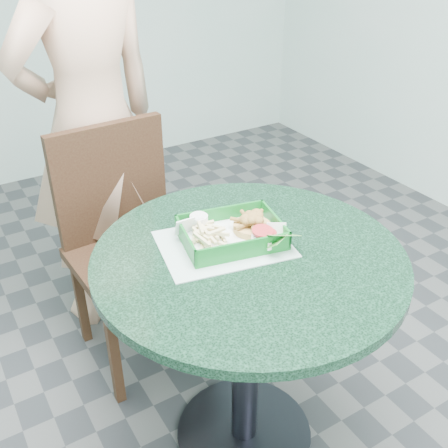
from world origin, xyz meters
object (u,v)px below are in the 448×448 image
dining_chair (126,232)px  food_basket (231,242)px  crab_sandwich (249,224)px  sauce_ramekin (196,229)px  diner_person (88,89)px  cafe_table (248,306)px

dining_chair → food_basket: bearing=-81.9°
dining_chair → food_basket: dining_chair is taller
crab_sandwich → sauce_ramekin: crab_sandwich is taller
diner_person → sauce_ramekin: bearing=79.5°
cafe_table → diner_person: diner_person is taller
dining_chair → crab_sandwich: dining_chair is taller
food_basket → cafe_table: bearing=-83.3°
food_basket → crab_sandwich: 0.08m
crab_sandwich → food_basket: bearing=-170.5°
dining_chair → crab_sandwich: bearing=-75.1°
dining_chair → sauce_ramekin: dining_chair is taller
dining_chair → sauce_ramekin: (0.04, -0.50, 0.27)m
crab_sandwich → sauce_ramekin: (-0.14, 0.06, -0.00)m
diner_person → dining_chair: bearing=75.6°
crab_sandwich → sauce_ramekin: bearing=157.2°
diner_person → crab_sandwich: bearing=88.9°
cafe_table → dining_chair: (-0.12, 0.65, -0.05)m
cafe_table → diner_person: (-0.12, 0.93, 0.44)m
cafe_table → diner_person: size_ratio=0.43×
cafe_table → crab_sandwich: 0.24m
dining_chair → diner_person: 0.55m
crab_sandwich → cafe_table: bearing=-123.3°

